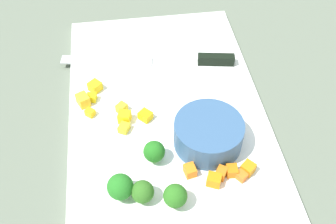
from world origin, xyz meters
The scene contains 22 objects.
ground_plane centered at (0.00, 0.00, 0.00)m, with size 4.00×4.00×0.00m, color slate.
cutting_board centered at (0.00, 0.00, 0.01)m, with size 0.56×0.32×0.01m, color white.
prep_bowl centered at (0.06, 0.05, 0.03)m, with size 0.11×0.11×0.04m, color #365A87.
chef_knife centered at (-0.13, 0.04, 0.02)m, with size 0.07×0.32×0.02m.
carrot_dice_0 centered at (0.13, 0.09, 0.02)m, with size 0.01×0.01×0.01m, color orange.
carrot_dice_1 centered at (0.12, 0.08, 0.02)m, with size 0.02×0.02×0.01m, color orange.
carrot_dice_2 centered at (0.11, 0.02, 0.02)m, with size 0.02×0.02×0.02m, color orange.
carrot_dice_3 centered at (0.13, 0.05, 0.02)m, with size 0.02×0.02×0.02m, color orange.
carrot_dice_4 centered at (0.12, 0.06, 0.02)m, with size 0.02×0.01×0.02m, color orange.
carrot_dice_5 centered at (0.12, 0.10, 0.02)m, with size 0.02×0.02×0.02m, color orange.
pepper_dice_0 centered at (0.00, -0.07, 0.02)m, with size 0.02×0.02×0.02m, color yellow.
pepper_dice_1 centered at (-0.08, -0.12, 0.02)m, with size 0.02×0.02×0.02m, color yellow.
pepper_dice_2 centered at (-0.05, -0.12, 0.02)m, with size 0.02×0.01×0.01m, color yellow.
pepper_dice_3 centered at (0.00, -0.04, 0.02)m, with size 0.02×0.02×0.01m, color yellow.
pepper_dice_4 centered at (-0.02, -0.13, 0.02)m, with size 0.01×0.01×0.01m, color yellow.
pepper_dice_5 centered at (-0.02, -0.07, 0.02)m, with size 0.02×0.01×0.01m, color yellow.
pepper_dice_6 centered at (0.02, -0.07, 0.02)m, with size 0.02×0.01×0.01m, color yellow.
pepper_dice_7 centered at (-0.05, -0.14, 0.02)m, with size 0.02×0.02×0.02m, color yellow.
broccoli_floret_0 centered at (0.14, -0.08, 0.03)m, with size 0.04×0.04×0.04m.
broccoli_floret_1 centered at (0.15, -0.06, 0.03)m, with size 0.03×0.03×0.04m.
broccoli_floret_2 centered at (0.16, -0.01, 0.03)m, with size 0.03×0.03×0.04m.
broccoli_floret_3 centered at (0.08, -0.03, 0.03)m, with size 0.03×0.03×0.04m.
Camera 1 is at (0.42, -0.06, 0.50)m, focal length 42.33 mm.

